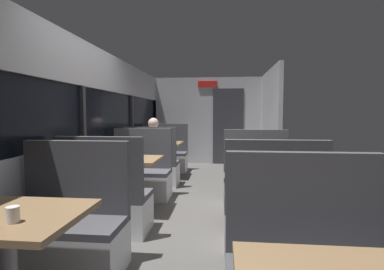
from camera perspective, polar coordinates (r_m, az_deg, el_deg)
name	(u,v)px	position (r m, az deg, el deg)	size (l,w,h in m)	color
ground_plane	(191,218)	(3.95, -0.20, -15.81)	(3.30, 9.20, 0.02)	#514F4C
carriage_window_panel_left	(82,131)	(4.13, -20.65, 0.70)	(0.09, 8.48, 2.30)	#B2B2B7
carriage_end_bulkhead	(210,121)	(7.89, 3.45, 2.69)	(2.90, 0.11, 2.30)	#B2B2B7
carriage_aisle_panel_right	(270,122)	(6.78, 14.86, 2.43)	(0.08, 2.40, 2.30)	#B2B2B7
dining_table_near_window	(7,230)	(2.17, -32.26, -15.28)	(0.90, 0.70, 0.74)	#9E9EA3
bench_near_window_facing_entry	(69,233)	(2.82, -22.81, -17.14)	(0.95, 0.50, 1.10)	silver
dining_table_mid_window	(126,166)	(4.08, -12.70, -5.81)	(0.90, 0.70, 0.74)	#9E9EA3
bench_mid_window_facing_end	(106,204)	(3.51, -16.34, -12.74)	(0.95, 0.50, 1.10)	silver
bench_mid_window_facing_entry	(141,177)	(4.79, -9.96, -8.07)	(0.95, 0.50, 1.10)	silver
dining_table_far_window	(160,147)	(6.18, -6.19, -2.35)	(0.90, 0.70, 0.74)	#9E9EA3
bench_far_window_facing_end	(152,168)	(5.55, -7.68, -6.36)	(0.95, 0.50, 1.10)	silver
bench_far_window_facing_entry	(167,157)	(6.90, -4.96, -4.27)	(0.95, 0.50, 1.10)	silver
dining_table_rear_aisle	(263,171)	(3.71, 13.66, -6.83)	(0.90, 0.70, 0.74)	#9E9EA3
bench_rear_aisle_facing_end	(272,216)	(3.12, 15.35, -14.90)	(0.95, 0.50, 1.10)	silver
bench_rear_aisle_facing_entry	(256,183)	(4.45, 12.36, -9.06)	(0.95, 0.50, 1.10)	silver
seated_passenger	(153,156)	(5.59, -7.53, -4.12)	(0.47, 0.55, 1.26)	#26262D
coffee_cup_primary	(13,215)	(1.94, -31.44, -13.05)	(0.07, 0.07, 0.09)	white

